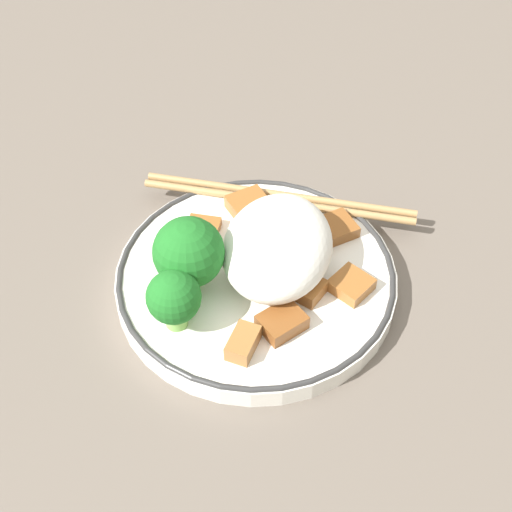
# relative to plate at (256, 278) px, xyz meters

# --- Properties ---
(ground_plane) EXTENTS (3.00, 3.00, 0.00)m
(ground_plane) POSITION_rel_plate_xyz_m (0.00, 0.00, -0.01)
(ground_plane) COLOR #665B51
(plate) EXTENTS (0.23, 0.23, 0.02)m
(plate) POSITION_rel_plate_xyz_m (0.00, 0.00, 0.00)
(plate) COLOR white
(plate) RESTS_ON ground_plane
(rice_mound) EXTENTS (0.11, 0.09, 0.05)m
(rice_mound) POSITION_rel_plate_xyz_m (0.01, -0.02, 0.03)
(rice_mound) COLOR white
(rice_mound) RESTS_ON plate
(broccoli_back_left) EXTENTS (0.06, 0.06, 0.07)m
(broccoli_back_left) POSITION_rel_plate_xyz_m (-0.02, 0.05, 0.04)
(broccoli_back_left) COLOR #7FB756
(broccoli_back_left) RESTS_ON plate
(broccoli_back_center) EXTENTS (0.04, 0.04, 0.05)m
(broccoli_back_center) POSITION_rel_plate_xyz_m (-0.06, 0.05, 0.04)
(broccoli_back_center) COLOR #7FB756
(broccoli_back_center) RESTS_ON plate
(meat_near_front) EXTENTS (0.03, 0.03, 0.01)m
(meat_near_front) POSITION_rel_plate_xyz_m (0.05, -0.00, 0.01)
(meat_near_front) COLOR brown
(meat_near_front) RESTS_ON plate
(meat_near_left) EXTENTS (0.04, 0.04, 0.01)m
(meat_near_left) POSITION_rel_plate_xyz_m (-0.00, -0.08, 0.01)
(meat_near_left) COLOR #995B28
(meat_near_left) RESTS_ON plate
(meat_near_right) EXTENTS (0.03, 0.03, 0.01)m
(meat_near_right) POSITION_rel_plate_xyz_m (0.03, 0.05, 0.01)
(meat_near_right) COLOR #995B28
(meat_near_right) RESTS_ON plate
(meat_near_back) EXTENTS (0.04, 0.04, 0.01)m
(meat_near_back) POSITION_rel_plate_xyz_m (0.06, -0.06, 0.01)
(meat_near_back) COLOR brown
(meat_near_back) RESTS_ON plate
(meat_on_rice_edge) EXTENTS (0.04, 0.04, 0.01)m
(meat_on_rice_edge) POSITION_rel_plate_xyz_m (-0.05, -0.03, 0.01)
(meat_on_rice_edge) COLOR brown
(meat_on_rice_edge) RESTS_ON plate
(meat_mid_left) EXTENTS (0.04, 0.04, 0.01)m
(meat_mid_left) POSITION_rel_plate_xyz_m (0.07, 0.02, 0.01)
(meat_mid_left) COLOR #995B28
(meat_mid_left) RESTS_ON plate
(meat_mid_right) EXTENTS (0.03, 0.02, 0.01)m
(meat_mid_right) POSITION_rel_plate_xyz_m (-0.07, -0.01, 0.01)
(meat_mid_right) COLOR #9E6633
(meat_mid_right) RESTS_ON plate
(meat_far_scatter) EXTENTS (0.03, 0.03, 0.01)m
(meat_far_scatter) POSITION_rel_plate_xyz_m (-0.01, -0.05, 0.01)
(meat_far_scatter) COLOR #995B28
(meat_far_scatter) RESTS_ON plate
(chopsticks) EXTENTS (0.02, 0.24, 0.01)m
(chopsticks) POSITION_rel_plate_xyz_m (0.09, -0.00, 0.01)
(chopsticks) COLOR #AD8451
(chopsticks) RESTS_ON plate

